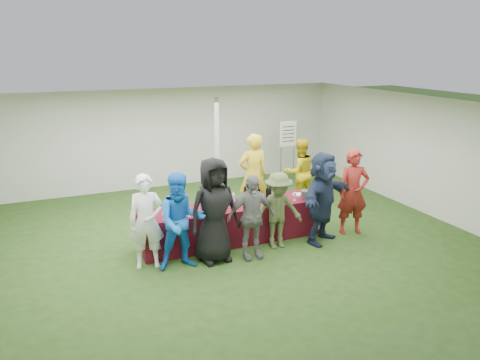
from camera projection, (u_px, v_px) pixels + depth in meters
name	position (u px, v px, depth m)	size (l,w,h in m)	color
ground	(215.00, 237.00, 9.60)	(60.00, 60.00, 0.00)	#284719
tent	(217.00, 158.00, 10.48)	(10.00, 10.00, 10.00)	white
serving_table	(231.00, 223.00, 9.29)	(3.60, 0.80, 0.75)	maroon
wine_bottles	(257.00, 194.00, 9.50)	(0.65, 0.11, 0.32)	black
wine_glasses	(211.00, 207.00, 8.74)	(2.77, 0.16, 0.16)	silver
water_bottle	(233.00, 199.00, 9.27)	(0.07, 0.07, 0.23)	silver
bar_towel	(300.00, 194.00, 9.82)	(0.25, 0.18, 0.03)	white
dump_bucket	(306.00, 195.00, 9.56)	(0.22, 0.22, 0.18)	slate
wine_list_sign	(288.00, 139.00, 12.89)	(0.50, 0.03, 1.80)	slate
staff_pourer	(253.00, 175.00, 10.55)	(0.70, 0.46, 1.92)	yellow
staff_back	(299.00, 172.00, 11.39)	(0.80, 0.62, 1.64)	gold
customer_0	(146.00, 222.00, 8.09)	(0.61, 0.40, 1.68)	white
customer_1	(181.00, 221.00, 8.03)	(0.84, 0.65, 1.73)	blue
customer_2	(214.00, 210.00, 8.30)	(0.94, 0.61, 1.92)	black
customer_3	(251.00, 217.00, 8.45)	(0.93, 0.39, 1.58)	slate
customer_4	(278.00, 211.00, 8.90)	(0.97, 0.56, 1.50)	#4A572E
customer_5	(323.00, 198.00, 9.14)	(1.70, 0.54, 1.83)	#1C263F
customer_6	(353.00, 192.00, 9.57)	(0.65, 0.42, 1.77)	maroon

